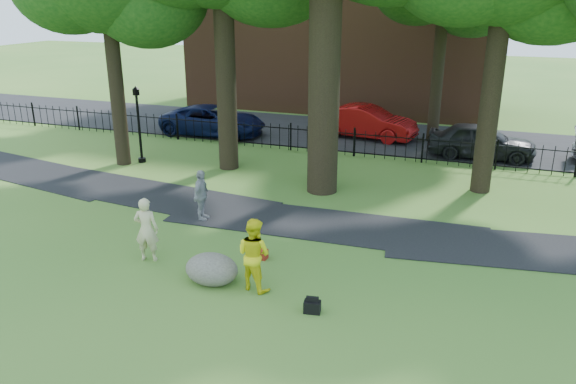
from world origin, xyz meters
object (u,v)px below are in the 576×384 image
at_px(woman, 146,229).
at_px(lamppost, 139,126).
at_px(red_sedan, 367,122).
at_px(man, 254,254).
at_px(boulder, 212,267).

bearing_deg(woman, lamppost, -69.31).
bearing_deg(woman, red_sedan, -113.61).
height_order(woman, lamppost, lamppost).
bearing_deg(red_sedan, man, -169.23).
relative_size(lamppost, red_sedan, 0.66).
xyz_separation_m(woman, red_sedan, (2.64, 15.57, -0.09)).
height_order(boulder, red_sedan, red_sedan).
relative_size(woman, man, 0.98).
relative_size(man, red_sedan, 0.37).
distance_m(lamppost, red_sedan, 11.16).
bearing_deg(woman, man, 158.18).
height_order(man, lamppost, lamppost).
xyz_separation_m(boulder, lamppost, (-7.77, 8.57, 1.21)).
xyz_separation_m(man, red_sedan, (-0.70, 16.03, -0.11)).
distance_m(man, red_sedan, 16.05).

